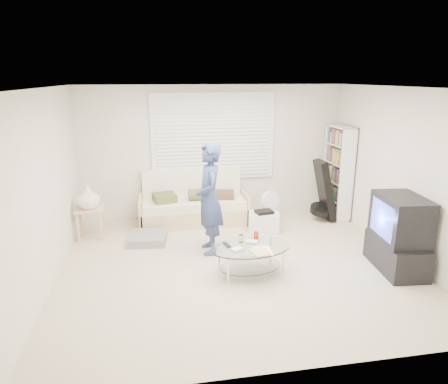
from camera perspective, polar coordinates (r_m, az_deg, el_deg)
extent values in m
plane|color=tan|center=(5.93, 1.77, -10.25)|extent=(5.00, 5.00, 0.00)
cube|color=beige|center=(7.65, -1.55, 5.72)|extent=(5.00, 0.02, 2.50)
cube|color=beige|center=(3.43, 9.59, -7.90)|extent=(5.00, 0.02, 2.50)
cube|color=beige|center=(5.56, -24.24, 0.27)|extent=(0.02, 4.50, 2.50)
cube|color=beige|center=(6.47, 24.15, 2.35)|extent=(0.02, 4.50, 2.50)
cube|color=white|center=(5.31, 2.01, 14.68)|extent=(5.00, 4.50, 0.02)
cube|color=white|center=(7.57, -1.54, 7.91)|extent=(2.32, 0.06, 1.62)
cube|color=black|center=(7.56, -1.52, 7.90)|extent=(2.20, 0.01, 1.50)
cube|color=silver|center=(7.54, -1.49, 7.87)|extent=(2.16, 0.04, 1.50)
cube|color=silver|center=(7.55, -1.52, 7.89)|extent=(2.32, 0.08, 1.62)
cube|color=tan|center=(7.48, -4.32, -3.26)|extent=(1.93, 0.77, 0.31)
cube|color=beige|center=(7.39, -4.34, -1.62)|extent=(1.85, 0.71, 0.15)
cube|color=beige|center=(7.62, -4.63, 1.20)|extent=(1.85, 0.21, 0.59)
cube|color=tan|center=(7.42, -11.78, -2.78)|extent=(0.06, 0.77, 0.54)
cube|color=tan|center=(7.59, 2.93, -2.02)|extent=(0.06, 0.77, 0.54)
cube|color=#50542D|center=(7.29, -8.50, -0.81)|extent=(0.46, 0.46, 0.14)
cylinder|color=#50542D|center=(7.29, -3.19, -0.33)|extent=(0.48, 0.21, 0.21)
cube|color=#412E20|center=(7.42, 0.09, -0.39)|extent=(0.40, 0.40, 0.12)
cube|color=slate|center=(6.77, -10.76, -6.46)|extent=(0.64, 0.64, 0.13)
cube|color=tan|center=(7.03, -18.67, -2.34)|extent=(0.46, 0.37, 0.04)
cube|color=tan|center=(7.02, -20.13, -4.76)|extent=(0.04, 0.04, 0.50)
cube|color=tan|center=(6.96, -17.14, -4.66)|extent=(0.04, 0.04, 0.50)
cube|color=tan|center=(7.27, -19.77, -3.99)|extent=(0.04, 0.04, 0.50)
cube|color=tan|center=(7.22, -16.88, -3.88)|extent=(0.04, 0.04, 0.50)
imported|color=white|center=(6.97, -18.83, -0.68)|extent=(0.37, 0.37, 0.39)
cube|color=white|center=(7.92, 16.00, 2.71)|extent=(0.28, 0.74, 1.76)
cube|color=black|center=(7.68, 14.18, 0.27)|extent=(0.39, 0.41, 1.14)
cylinder|color=black|center=(7.77, 13.70, -2.45)|extent=(0.41, 0.43, 0.20)
cylinder|color=white|center=(7.54, 6.55, -4.29)|extent=(0.25, 0.25, 0.03)
cylinder|color=white|center=(7.49, 6.59, -3.13)|extent=(0.04, 0.04, 0.32)
cylinder|color=white|center=(7.40, 6.66, -1.19)|extent=(0.39, 0.26, 0.38)
cylinder|color=white|center=(7.40, 6.66, -1.19)|extent=(0.11, 0.09, 0.10)
cube|color=white|center=(7.13, 5.71, -4.25)|extent=(0.61, 0.49, 0.32)
cube|color=black|center=(7.07, 5.75, -2.84)|extent=(0.33, 0.26, 0.05)
cube|color=black|center=(6.20, 23.39, -8.19)|extent=(0.62, 1.03, 0.44)
cube|color=black|center=(6.02, 23.95, -3.51)|extent=(0.62, 0.87, 0.63)
cube|color=#616BFA|center=(5.90, 21.69, -3.64)|extent=(0.08, 0.63, 0.48)
ellipsoid|color=silver|center=(5.48, 3.85, -7.87)|extent=(1.20, 0.84, 0.02)
ellipsoid|color=silver|center=(5.60, 3.80, -10.54)|extent=(0.91, 0.64, 0.01)
cylinder|color=silver|center=(5.27, 0.62, -11.45)|extent=(0.03, 0.03, 0.39)
cylinder|color=silver|center=(5.52, 8.47, -10.28)|extent=(0.03, 0.03, 0.39)
cylinder|color=silver|center=(5.66, -0.72, -9.43)|extent=(0.03, 0.03, 0.39)
cylinder|color=silver|center=(5.89, 6.64, -8.45)|extent=(0.03, 0.03, 0.39)
cube|color=white|center=(5.33, 1.87, -8.24)|extent=(0.18, 0.15, 0.04)
cube|color=white|center=(5.57, 3.99, -7.14)|extent=(0.18, 0.15, 0.04)
cylinder|color=silver|center=(5.59, 2.43, -6.64)|extent=(0.07, 0.07, 0.11)
cylinder|color=red|center=(5.68, 4.62, -6.24)|extent=(0.07, 0.07, 0.12)
cube|color=black|center=(5.49, 0.39, -7.55)|extent=(0.09, 0.18, 0.02)
cube|color=white|center=(5.35, 5.58, -8.37)|extent=(0.25, 0.33, 0.01)
cube|color=tan|center=(5.31, 5.14, -8.44)|extent=(0.25, 0.31, 0.01)
imported|color=navy|center=(6.03, -2.12, -1.01)|extent=(0.43, 0.64, 1.71)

